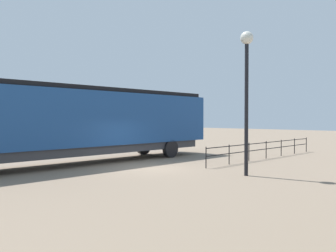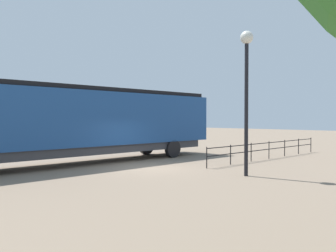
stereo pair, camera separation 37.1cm
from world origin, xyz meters
name	(u,v)px [view 2 (the right image)]	position (x,y,z in m)	size (l,w,h in m)	color
ground_plane	(149,168)	(0.00, 0.00, 0.00)	(120.00, 120.00, 0.00)	#84705B
locomotive	(92,121)	(-3.71, -0.94, 2.30)	(2.85, 17.00, 4.09)	navy
lamp_post	(247,71)	(4.60, 1.44, 4.40)	(0.54, 0.54, 6.09)	black
platform_fence	(269,147)	(2.04, 7.77, 0.69)	(0.05, 11.72, 1.05)	black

